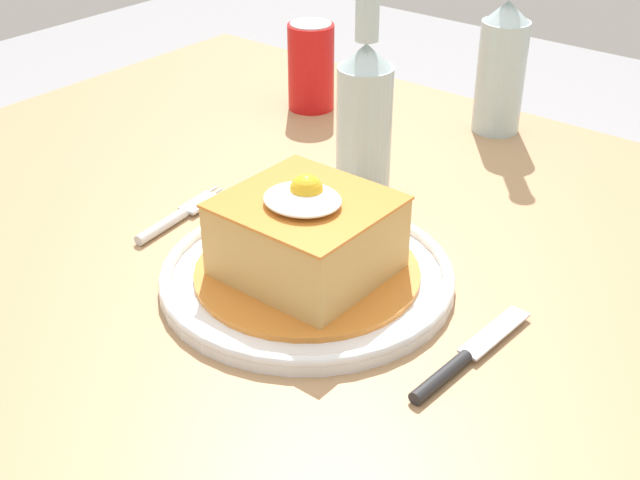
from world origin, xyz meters
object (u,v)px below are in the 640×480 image
fork (175,218)px  beer_bottle_clear_far (502,59)px  main_plate (307,275)px  knife (457,363)px  soda_can (311,66)px  beer_bottle_clear (365,110)px

fork → beer_bottle_clear_far: 0.49m
main_plate → beer_bottle_clear_far: bearing=95.5°
fork → knife: 0.37m
knife → soda_can: size_ratio=1.34×
fork → beer_bottle_clear_far: size_ratio=0.53×
soda_can → beer_bottle_clear_far: size_ratio=0.47×
main_plate → beer_bottle_clear_far: 0.47m
soda_can → beer_bottle_clear: size_ratio=0.47×
fork → soda_can: soda_can is taller
knife → beer_bottle_clear_far: size_ratio=0.62×
main_plate → soda_can: 0.46m
fork → soda_can: bearing=105.6°
soda_can → beer_bottle_clear_far: 0.27m
main_plate → knife: main_plate is taller
knife → soda_can: 0.61m
main_plate → fork: main_plate is taller
knife → beer_bottle_clear: 0.36m
knife → soda_can: soda_can is taller
main_plate → knife: bearing=-6.7°
soda_can → beer_bottle_clear_far: (0.25, 0.10, 0.04)m
beer_bottle_clear → beer_bottle_clear_far: same height
beer_bottle_clear → fork: bearing=-119.2°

